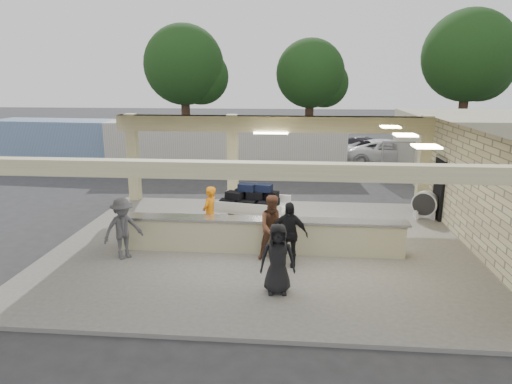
# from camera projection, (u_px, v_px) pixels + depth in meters

# --- Properties ---
(ground) EXTENTS (120.00, 120.00, 0.00)m
(ground) POSITION_uv_depth(u_px,v_px,m) (261.00, 248.00, 13.55)
(ground) COLOR #2D2D2F
(ground) RESTS_ON ground
(pavilion) EXTENTS (12.01, 10.00, 3.55)m
(pavilion) POSITION_uv_depth(u_px,v_px,m) (270.00, 199.00, 13.84)
(pavilion) COLOR #65625E
(pavilion) RESTS_ON ground
(baggage_counter) EXTENTS (8.20, 0.58, 0.98)m
(baggage_counter) POSITION_uv_depth(u_px,v_px,m) (260.00, 235.00, 12.93)
(baggage_counter) COLOR #BAB58B
(baggage_counter) RESTS_ON pavilion
(luggage_cart) EXTENTS (2.59, 1.88, 1.37)m
(luggage_cart) POSITION_uv_depth(u_px,v_px,m) (252.00, 202.00, 15.34)
(luggage_cart) COLOR silver
(luggage_cart) RESTS_ON pavilion
(drum_fan) EXTENTS (0.91, 0.68, 0.97)m
(drum_fan) POSITION_uv_depth(u_px,v_px,m) (425.00, 204.00, 15.95)
(drum_fan) COLOR silver
(drum_fan) RESTS_ON pavilion
(baggage_handler) EXTENTS (0.52, 0.69, 1.68)m
(baggage_handler) POSITION_uv_depth(u_px,v_px,m) (210.00, 214.00, 13.75)
(baggage_handler) COLOR orange
(baggage_handler) RESTS_ON pavilion
(passenger_a) EXTENTS (0.94, 0.59, 1.79)m
(passenger_a) POSITION_uv_depth(u_px,v_px,m) (274.00, 227.00, 12.31)
(passenger_a) COLOR brown
(passenger_a) RESTS_ON pavilion
(passenger_b) EXTENTS (1.06, 0.52, 1.73)m
(passenger_b) POSITION_uv_depth(u_px,v_px,m) (289.00, 234.00, 11.89)
(passenger_b) COLOR black
(passenger_b) RESTS_ON pavilion
(passenger_c) EXTENTS (1.06, 1.03, 1.70)m
(passenger_c) POSITION_uv_depth(u_px,v_px,m) (123.00, 229.00, 12.36)
(passenger_c) COLOR #45454A
(passenger_c) RESTS_ON pavilion
(passenger_d) EXTENTS (0.84, 0.41, 1.66)m
(passenger_d) POSITION_uv_depth(u_px,v_px,m) (278.00, 259.00, 10.37)
(passenger_d) COLOR black
(passenger_d) RESTS_ON pavilion
(car_white_a) EXTENTS (5.36, 2.83, 1.49)m
(car_white_a) POSITION_uv_depth(u_px,v_px,m) (390.00, 153.00, 25.92)
(car_white_a) COLOR white
(car_white_a) RESTS_ON ground
(car_white_b) EXTENTS (5.05, 2.23, 1.55)m
(car_white_b) POSITION_uv_depth(u_px,v_px,m) (468.00, 153.00, 25.57)
(car_white_b) COLOR white
(car_white_b) RESTS_ON ground
(car_dark) EXTENTS (4.46, 3.39, 1.42)m
(car_dark) POSITION_uv_depth(u_px,v_px,m) (364.00, 150.00, 27.12)
(car_dark) COLOR black
(car_dark) RESTS_ON ground
(container_white) EXTENTS (12.53, 3.41, 2.68)m
(container_white) POSITION_uv_depth(u_px,v_px,m) (227.00, 146.00, 24.32)
(container_white) COLOR #BBBBB6
(container_white) RESTS_ON ground
(container_blue) EXTENTS (10.18, 3.09, 2.61)m
(container_blue) POSITION_uv_depth(u_px,v_px,m) (84.00, 144.00, 25.38)
(container_blue) COLOR #718FB4
(container_blue) RESTS_ON ground
(tree_left) EXTENTS (6.60, 6.30, 9.00)m
(tree_left) POSITION_uv_depth(u_px,v_px,m) (189.00, 68.00, 36.16)
(tree_left) COLOR #382619
(tree_left) RESTS_ON ground
(tree_mid) EXTENTS (6.00, 5.60, 8.00)m
(tree_mid) POSITION_uv_depth(u_px,v_px,m) (314.00, 76.00, 37.39)
(tree_mid) COLOR #382619
(tree_mid) RESTS_ON ground
(tree_right) EXTENTS (7.20, 7.00, 10.00)m
(tree_right) POSITION_uv_depth(u_px,v_px,m) (472.00, 60.00, 35.09)
(tree_right) COLOR #382619
(tree_right) RESTS_ON ground
(adjacent_building) EXTENTS (6.00, 8.00, 3.20)m
(adjacent_building) POSITION_uv_depth(u_px,v_px,m) (473.00, 148.00, 22.00)
(adjacent_building) COLOR #BAB694
(adjacent_building) RESTS_ON ground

